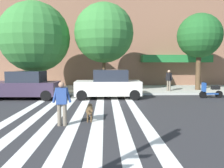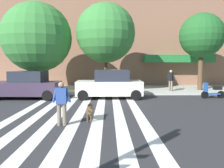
{
  "view_description": "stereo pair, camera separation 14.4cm",
  "coord_description": "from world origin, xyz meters",
  "px_view_note": "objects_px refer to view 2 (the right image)",
  "views": [
    {
      "loc": [
        2.64,
        -1.34,
        2.31
      ],
      "look_at": [
        2.93,
        7.88,
        1.47
      ],
      "focal_mm": 36.26,
      "sensor_mm": 36.0,
      "label": 1
    },
    {
      "loc": [
        2.79,
        -1.34,
        2.31
      ],
      "look_at": [
        2.93,
        7.88,
        1.47
      ],
      "focal_mm": 36.26,
      "sensor_mm": 36.0,
      "label": 2
    }
  ],
  "objects_px": {
    "street_tree_further": "(202,36)",
    "pedestrian_bystander": "(171,79)",
    "parked_car_third_in_line": "(110,85)",
    "street_tree_nearest": "(37,37)",
    "dog_on_leash": "(90,110)",
    "pedestrian_dog_walker": "(62,101)",
    "street_tree_middle": "(106,33)",
    "parked_scooter": "(213,91)",
    "parked_car_behind_first": "(27,85)"
  },
  "relations": [
    {
      "from": "dog_on_leash",
      "to": "street_tree_middle",
      "type": "bearing_deg",
      "value": 86.24
    },
    {
      "from": "parked_car_third_in_line",
      "to": "dog_on_leash",
      "type": "bearing_deg",
      "value": -98.36
    },
    {
      "from": "parked_car_behind_first",
      "to": "street_tree_further",
      "type": "height_order",
      "value": "street_tree_further"
    },
    {
      "from": "parked_car_behind_first",
      "to": "pedestrian_dog_walker",
      "type": "distance_m",
      "value": 7.48
    },
    {
      "from": "street_tree_further",
      "to": "pedestrian_bystander",
      "type": "xyz_separation_m",
      "value": [
        -2.59,
        -0.68,
        -3.42
      ]
    },
    {
      "from": "parked_car_third_in_line",
      "to": "street_tree_nearest",
      "type": "relative_size",
      "value": 0.64
    },
    {
      "from": "dog_on_leash",
      "to": "pedestrian_bystander",
      "type": "xyz_separation_m",
      "value": [
        5.63,
        8.52,
        0.63
      ]
    },
    {
      "from": "street_tree_further",
      "to": "street_tree_middle",
      "type": "bearing_deg",
      "value": -174.42
    },
    {
      "from": "parked_car_behind_first",
      "to": "dog_on_leash",
      "type": "height_order",
      "value": "parked_car_behind_first"
    },
    {
      "from": "parked_car_third_in_line",
      "to": "parked_scooter",
      "type": "distance_m",
      "value": 6.85
    },
    {
      "from": "parked_scooter",
      "to": "pedestrian_bystander",
      "type": "xyz_separation_m",
      "value": [
        -2.06,
        2.78,
        0.6
      ]
    },
    {
      "from": "parked_car_behind_first",
      "to": "pedestrian_dog_walker",
      "type": "xyz_separation_m",
      "value": [
        3.61,
        -6.56,
        0.06
      ]
    },
    {
      "from": "parked_car_behind_first",
      "to": "dog_on_leash",
      "type": "relative_size",
      "value": 4.43
    },
    {
      "from": "parked_car_third_in_line",
      "to": "pedestrian_bystander",
      "type": "height_order",
      "value": "parked_car_third_in_line"
    },
    {
      "from": "dog_on_leash",
      "to": "pedestrian_bystander",
      "type": "distance_m",
      "value": 10.23
    },
    {
      "from": "parked_car_third_in_line",
      "to": "street_tree_middle",
      "type": "relative_size",
      "value": 0.64
    },
    {
      "from": "parked_scooter",
      "to": "parked_car_third_in_line",
      "type": "bearing_deg",
      "value": 179.18
    },
    {
      "from": "parked_car_behind_first",
      "to": "parked_car_third_in_line",
      "type": "bearing_deg",
      "value": 0.02
    },
    {
      "from": "street_tree_nearest",
      "to": "street_tree_further",
      "type": "distance_m",
      "value": 12.83
    },
    {
      "from": "street_tree_further",
      "to": "pedestrian_dog_walker",
      "type": "bearing_deg",
      "value": -132.83
    },
    {
      "from": "parked_car_third_in_line",
      "to": "street_tree_middle",
      "type": "height_order",
      "value": "street_tree_middle"
    },
    {
      "from": "parked_car_third_in_line",
      "to": "street_tree_further",
      "type": "height_order",
      "value": "street_tree_further"
    },
    {
      "from": "parked_car_third_in_line",
      "to": "pedestrian_dog_walker",
      "type": "bearing_deg",
      "value": -105.57
    },
    {
      "from": "street_tree_middle",
      "to": "street_tree_further",
      "type": "xyz_separation_m",
      "value": [
        7.67,
        0.75,
        -0.11
      ]
    },
    {
      "from": "parked_car_behind_first",
      "to": "street_tree_middle",
      "type": "relative_size",
      "value": 0.65
    },
    {
      "from": "parked_scooter",
      "to": "street_tree_further",
      "type": "xyz_separation_m",
      "value": [
        0.53,
        3.46,
        4.02
      ]
    },
    {
      "from": "parked_scooter",
      "to": "pedestrian_dog_walker",
      "type": "bearing_deg",
      "value": -143.3
    },
    {
      "from": "street_tree_further",
      "to": "parked_scooter",
      "type": "bearing_deg",
      "value": -98.67
    },
    {
      "from": "parked_car_behind_first",
      "to": "pedestrian_bystander",
      "type": "relative_size",
      "value": 2.64
    },
    {
      "from": "parked_car_behind_first",
      "to": "pedestrian_bystander",
      "type": "bearing_deg",
      "value": 14.74
    },
    {
      "from": "street_tree_middle",
      "to": "pedestrian_dog_walker",
      "type": "height_order",
      "value": "street_tree_middle"
    },
    {
      "from": "street_tree_middle",
      "to": "pedestrian_dog_walker",
      "type": "bearing_deg",
      "value": -99.44
    },
    {
      "from": "pedestrian_dog_walker",
      "to": "pedestrian_bystander",
      "type": "bearing_deg",
      "value": 54.46
    },
    {
      "from": "parked_scooter",
      "to": "street_tree_further",
      "type": "height_order",
      "value": "street_tree_further"
    },
    {
      "from": "parked_scooter",
      "to": "pedestrian_dog_walker",
      "type": "xyz_separation_m",
      "value": [
        -8.67,
        -6.46,
        0.45
      ]
    },
    {
      "from": "street_tree_nearest",
      "to": "dog_on_leash",
      "type": "height_order",
      "value": "street_tree_nearest"
    },
    {
      "from": "parked_scooter",
      "to": "pedestrian_bystander",
      "type": "height_order",
      "value": "pedestrian_bystander"
    },
    {
      "from": "parked_car_third_in_line",
      "to": "pedestrian_dog_walker",
      "type": "distance_m",
      "value": 6.81
    },
    {
      "from": "parked_car_behind_first",
      "to": "dog_on_leash",
      "type": "distance_m",
      "value": 7.43
    },
    {
      "from": "parked_car_third_in_line",
      "to": "street_tree_further",
      "type": "relative_size",
      "value": 0.7
    },
    {
      "from": "street_tree_further",
      "to": "parked_car_third_in_line",
      "type": "bearing_deg",
      "value": -155.47
    },
    {
      "from": "street_tree_middle",
      "to": "pedestrian_dog_walker",
      "type": "distance_m",
      "value": 10.0
    },
    {
      "from": "parked_car_behind_first",
      "to": "parked_scooter",
      "type": "relative_size",
      "value": 2.65
    },
    {
      "from": "street_tree_middle",
      "to": "pedestrian_bystander",
      "type": "distance_m",
      "value": 6.18
    },
    {
      "from": "parked_car_behind_first",
      "to": "parked_car_third_in_line",
      "type": "distance_m",
      "value": 5.44
    },
    {
      "from": "street_tree_middle",
      "to": "dog_on_leash",
      "type": "distance_m",
      "value": 9.43
    },
    {
      "from": "street_tree_middle",
      "to": "pedestrian_dog_walker",
      "type": "xyz_separation_m",
      "value": [
        -1.53,
        -9.17,
        -3.68
      ]
    },
    {
      "from": "street_tree_middle",
      "to": "dog_on_leash",
      "type": "bearing_deg",
      "value": -93.76
    },
    {
      "from": "pedestrian_dog_walker",
      "to": "dog_on_leash",
      "type": "height_order",
      "value": "pedestrian_dog_walker"
    },
    {
      "from": "dog_on_leash",
      "to": "pedestrian_bystander",
      "type": "bearing_deg",
      "value": 56.53
    }
  ]
}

